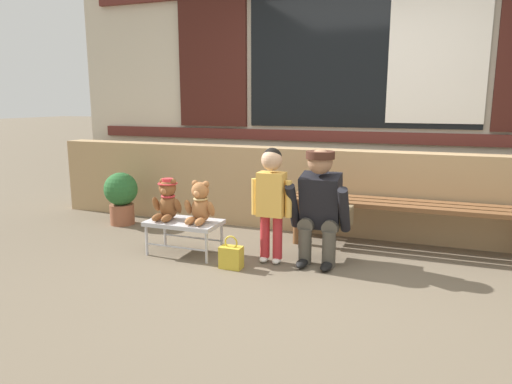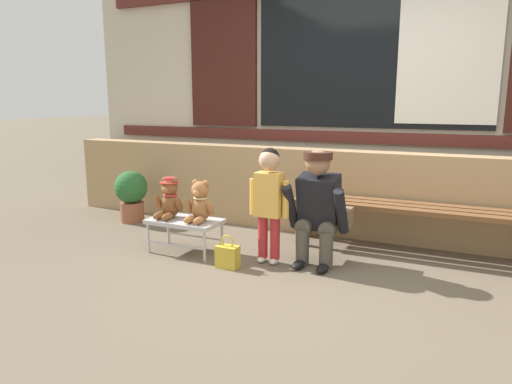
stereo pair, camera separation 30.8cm
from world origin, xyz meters
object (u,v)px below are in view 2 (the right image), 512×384
object	(u,v)px
teddy_bear_plain	(200,203)
potted_plant	(131,193)
small_display_bench	(185,223)
adult_crouching	(319,207)
child_standing	(269,193)
wooden_bench_long	(411,213)
teddy_bear_with_hat	(169,199)
handbag_on_ground	(228,256)

from	to	relation	value
teddy_bear_plain	potted_plant	bearing A→B (deg)	153.38
small_display_bench	adult_crouching	distance (m)	1.20
child_standing	adult_crouching	size ratio (longest dim) A/B	1.01
potted_plant	adult_crouching	bearing A→B (deg)	-10.89
child_standing	adult_crouching	distance (m)	0.42
small_display_bench	potted_plant	bearing A→B (deg)	150.20
wooden_bench_long	adult_crouching	distance (m)	0.87
teddy_bear_with_hat	child_standing	distance (m)	0.95
teddy_bear_with_hat	adult_crouching	world-z (taller)	adult_crouching
teddy_bear_with_hat	handbag_on_ground	bearing A→B (deg)	-15.27
wooden_bench_long	teddy_bear_with_hat	distance (m)	2.12
wooden_bench_long	child_standing	xyz separation A→B (m)	(-1.03, -0.72, 0.22)
wooden_bench_long	adult_crouching	xyz separation A→B (m)	(-0.65, -0.57, 0.11)
wooden_bench_long	child_standing	bearing A→B (deg)	-145.13
teddy_bear_with_hat	child_standing	size ratio (longest dim) A/B	0.38
small_display_bench	adult_crouching	size ratio (longest dim) A/B	0.67
handbag_on_ground	adult_crouching	bearing A→B (deg)	31.83
child_standing	potted_plant	xyz separation A→B (m)	(-1.92, 0.59, -0.27)
handbag_on_ground	potted_plant	bearing A→B (deg)	153.31
wooden_bench_long	potted_plant	world-z (taller)	potted_plant
adult_crouching	potted_plant	distance (m)	2.35
wooden_bench_long	teddy_bear_plain	size ratio (longest dim) A/B	5.78
small_display_bench	handbag_on_ground	size ratio (longest dim) A/B	2.35
handbag_on_ground	teddy_bear_plain	bearing A→B (deg)	153.07
wooden_bench_long	handbag_on_ground	world-z (taller)	wooden_bench_long
teddy_bear_plain	wooden_bench_long	bearing A→B (deg)	25.35
teddy_bear_plain	handbag_on_ground	bearing A→B (deg)	-26.93
wooden_bench_long	handbag_on_ground	distance (m)	1.63
wooden_bench_long	child_standing	world-z (taller)	child_standing
potted_plant	child_standing	bearing A→B (deg)	-16.95
teddy_bear_with_hat	adult_crouching	xyz separation A→B (m)	(1.32, 0.21, 0.01)
small_display_bench	teddy_bear_plain	xyz separation A→B (m)	(0.16, 0.00, 0.20)
adult_crouching	child_standing	bearing A→B (deg)	-159.59
adult_crouching	handbag_on_ground	bearing A→B (deg)	-148.17
small_display_bench	potted_plant	distance (m)	1.31
child_standing	wooden_bench_long	bearing A→B (deg)	34.87
wooden_bench_long	potted_plant	distance (m)	2.95
wooden_bench_long	small_display_bench	size ratio (longest dim) A/B	3.28
teddy_bear_with_hat	adult_crouching	bearing A→B (deg)	8.89
small_display_bench	teddy_bear_plain	distance (m)	0.25
small_display_bench	child_standing	bearing A→B (deg)	4.88
wooden_bench_long	small_display_bench	bearing A→B (deg)	-156.60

